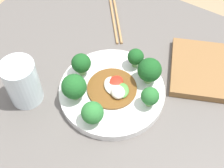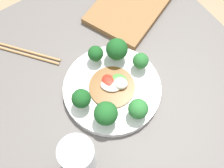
{
  "view_description": "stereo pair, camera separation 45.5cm",
  "coord_description": "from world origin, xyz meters",
  "px_view_note": "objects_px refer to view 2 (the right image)",
  "views": [
    {
      "loc": [
        0.27,
        -0.4,
        1.38
      ],
      "look_at": [
        0.04,
        -0.02,
        0.78
      ],
      "focal_mm": 50.0,
      "sensor_mm": 36.0,
      "label": 1
    },
    {
      "loc": [
        -0.16,
        -0.32,
        1.49
      ],
      "look_at": [
        0.04,
        -0.02,
        0.78
      ],
      "focal_mm": 50.0,
      "sensor_mm": 36.0,
      "label": 2
    }
  ],
  "objects_px": {
    "stirfry_center": "(114,85)",
    "cutting_board": "(132,4)",
    "broccoli_east": "(141,61)",
    "broccoli_south": "(138,109)",
    "drinking_glass": "(78,158)",
    "plate": "(112,89)",
    "broccoli_southwest": "(106,114)",
    "broccoli_northeast": "(117,49)",
    "chopsticks": "(23,52)",
    "broccoli_north": "(96,54)",
    "broccoli_west": "(81,99)"
  },
  "relations": [
    {
      "from": "stirfry_center",
      "to": "cutting_board",
      "type": "xyz_separation_m",
      "value": [
        0.21,
        0.2,
        -0.02
      ]
    },
    {
      "from": "broccoli_east",
      "to": "stirfry_center",
      "type": "relative_size",
      "value": 0.45
    },
    {
      "from": "broccoli_south",
      "to": "cutting_board",
      "type": "bearing_deg",
      "value": 55.87
    },
    {
      "from": "drinking_glass",
      "to": "plate",
      "type": "bearing_deg",
      "value": 33.97
    },
    {
      "from": "broccoli_southwest",
      "to": "broccoli_east",
      "type": "bearing_deg",
      "value": 24.53
    },
    {
      "from": "broccoli_northeast",
      "to": "broccoli_southwest",
      "type": "xyz_separation_m",
      "value": [
        -0.12,
        -0.13,
        -0.0
      ]
    },
    {
      "from": "broccoli_east",
      "to": "chopsticks",
      "type": "bearing_deg",
      "value": 135.08
    },
    {
      "from": "broccoli_northeast",
      "to": "broccoli_south",
      "type": "relative_size",
      "value": 1.19
    },
    {
      "from": "broccoli_southwest",
      "to": "drinking_glass",
      "type": "relative_size",
      "value": 0.59
    },
    {
      "from": "broccoli_south",
      "to": "broccoli_north",
      "type": "bearing_deg",
      "value": 89.56
    },
    {
      "from": "plate",
      "to": "broccoli_north",
      "type": "distance_m",
      "value": 0.1
    },
    {
      "from": "broccoli_east",
      "to": "chopsticks",
      "type": "relative_size",
      "value": 0.29
    },
    {
      "from": "broccoli_south",
      "to": "cutting_board",
      "type": "distance_m",
      "value": 0.37
    },
    {
      "from": "plate",
      "to": "broccoli_west",
      "type": "height_order",
      "value": "broccoli_west"
    },
    {
      "from": "broccoli_north",
      "to": "drinking_glass",
      "type": "distance_m",
      "value": 0.28
    },
    {
      "from": "broccoli_east",
      "to": "cutting_board",
      "type": "height_order",
      "value": "broccoli_east"
    },
    {
      "from": "broccoli_northeast",
      "to": "broccoli_west",
      "type": "height_order",
      "value": "broccoli_northeast"
    },
    {
      "from": "broccoli_south",
      "to": "chopsticks",
      "type": "height_order",
      "value": "broccoli_south"
    },
    {
      "from": "broccoli_northeast",
      "to": "drinking_glass",
      "type": "distance_m",
      "value": 0.3
    },
    {
      "from": "stirfry_center",
      "to": "broccoli_southwest",
      "type": "bearing_deg",
      "value": -136.08
    },
    {
      "from": "broccoli_north",
      "to": "broccoli_west",
      "type": "bearing_deg",
      "value": -138.09
    },
    {
      "from": "broccoli_south",
      "to": "broccoli_north",
      "type": "relative_size",
      "value": 1.09
    },
    {
      "from": "chopsticks",
      "to": "cutting_board",
      "type": "bearing_deg",
      "value": -6.13
    },
    {
      "from": "broccoli_west",
      "to": "broccoli_north",
      "type": "bearing_deg",
      "value": 41.91
    },
    {
      "from": "broccoli_northeast",
      "to": "cutting_board",
      "type": "distance_m",
      "value": 0.21
    },
    {
      "from": "broccoli_northeast",
      "to": "cutting_board",
      "type": "bearing_deg",
      "value": 41.92
    },
    {
      "from": "broccoli_northeast",
      "to": "broccoli_southwest",
      "type": "height_order",
      "value": "broccoli_northeast"
    },
    {
      "from": "broccoli_south",
      "to": "chopsticks",
      "type": "bearing_deg",
      "value": 113.75
    },
    {
      "from": "plate",
      "to": "broccoli_north",
      "type": "relative_size",
      "value": 4.72
    },
    {
      "from": "broccoli_west",
      "to": "broccoli_north",
      "type": "relative_size",
      "value": 1.14
    },
    {
      "from": "broccoli_northeast",
      "to": "broccoli_west",
      "type": "xyz_separation_m",
      "value": [
        -0.15,
        -0.07,
        -0.0
      ]
    },
    {
      "from": "plate",
      "to": "chopsticks",
      "type": "bearing_deg",
      "value": 119.9
    },
    {
      "from": "plate",
      "to": "cutting_board",
      "type": "height_order",
      "value": "plate"
    },
    {
      "from": "stirfry_center",
      "to": "chopsticks",
      "type": "bearing_deg",
      "value": 121.07
    },
    {
      "from": "plate",
      "to": "broccoli_southwest",
      "type": "relative_size",
      "value": 3.69
    },
    {
      "from": "drinking_glass",
      "to": "cutting_board",
      "type": "relative_size",
      "value": 0.37
    },
    {
      "from": "broccoli_southwest",
      "to": "stirfry_center",
      "type": "xyz_separation_m",
      "value": [
        0.07,
        0.07,
        -0.03
      ]
    },
    {
      "from": "broccoli_east",
      "to": "stirfry_center",
      "type": "height_order",
      "value": "broccoli_east"
    },
    {
      "from": "broccoli_northeast",
      "to": "broccoli_west",
      "type": "distance_m",
      "value": 0.17
    },
    {
      "from": "broccoli_west",
      "to": "chopsticks",
      "type": "xyz_separation_m",
      "value": [
        -0.05,
        0.24,
        -0.06
      ]
    },
    {
      "from": "broccoli_northeast",
      "to": "stirfry_center",
      "type": "distance_m",
      "value": 0.09
    },
    {
      "from": "drinking_glass",
      "to": "chopsticks",
      "type": "relative_size",
      "value": 0.63
    },
    {
      "from": "broccoli_west",
      "to": "stirfry_center",
      "type": "bearing_deg",
      "value": -0.99
    },
    {
      "from": "broccoli_northeast",
      "to": "broccoli_southwest",
      "type": "relative_size",
      "value": 1.01
    },
    {
      "from": "broccoli_east",
      "to": "cutting_board",
      "type": "relative_size",
      "value": 0.17
    },
    {
      "from": "drinking_glass",
      "to": "chopsticks",
      "type": "height_order",
      "value": "drinking_glass"
    },
    {
      "from": "drinking_glass",
      "to": "chopsticks",
      "type": "distance_m",
      "value": 0.37
    },
    {
      "from": "broccoli_northeast",
      "to": "broccoli_west",
      "type": "bearing_deg",
      "value": -156.7
    },
    {
      "from": "drinking_glass",
      "to": "cutting_board",
      "type": "bearing_deg",
      "value": 39.66
    },
    {
      "from": "broccoli_north",
      "to": "stirfry_center",
      "type": "xyz_separation_m",
      "value": [
        -0.01,
        -0.09,
        -0.03
      ]
    }
  ]
}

